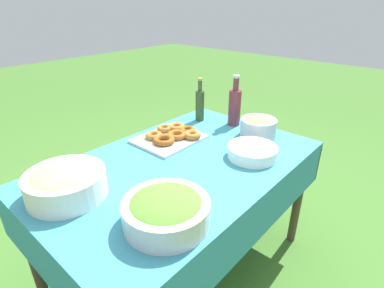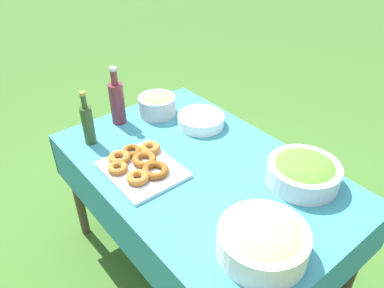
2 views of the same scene
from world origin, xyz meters
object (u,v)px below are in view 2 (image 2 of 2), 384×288
at_px(plate_stack, 201,120).
at_px(wine_bottle, 117,101).
at_px(olive_oil_bottle, 88,123).
at_px(pasta_bowl, 263,240).
at_px(salad_bowl, 304,171).
at_px(bread_bowl, 157,103).
at_px(donut_platter, 140,165).

relative_size(plate_stack, wine_bottle, 0.79).
bearing_deg(olive_oil_bottle, wine_bottle, 111.79).
height_order(pasta_bowl, wine_bottle, wine_bottle).
bearing_deg(salad_bowl, bread_bowl, -170.64).
xyz_separation_m(salad_bowl, donut_platter, (-0.52, -0.49, -0.04)).
height_order(pasta_bowl, olive_oil_bottle, olive_oil_bottle).
distance_m(wine_bottle, bread_bowl, 0.22).
height_order(wine_bottle, bread_bowl, wine_bottle).
bearing_deg(plate_stack, pasta_bowl, -26.34).
xyz_separation_m(salad_bowl, wine_bottle, (-0.94, -0.35, 0.06)).
xyz_separation_m(olive_oil_bottle, bread_bowl, (-0.02, 0.42, -0.04)).
xyz_separation_m(donut_platter, bread_bowl, (-0.36, 0.34, 0.04)).
relative_size(salad_bowl, olive_oil_bottle, 1.11).
distance_m(plate_stack, olive_oil_bottle, 0.58).
bearing_deg(pasta_bowl, olive_oil_bottle, -171.77).
relative_size(pasta_bowl, plate_stack, 1.26).
distance_m(salad_bowl, bread_bowl, 0.89).
distance_m(olive_oil_bottle, bread_bowl, 0.42).
bearing_deg(salad_bowl, wine_bottle, -159.37).
relative_size(salad_bowl, wine_bottle, 0.98).
xyz_separation_m(salad_bowl, pasta_bowl, (0.15, -0.42, 0.01)).
relative_size(donut_platter, plate_stack, 1.48).
bearing_deg(salad_bowl, donut_platter, -136.52).
height_order(donut_platter, olive_oil_bottle, olive_oil_bottle).
relative_size(pasta_bowl, olive_oil_bottle, 1.13).
distance_m(donut_platter, wine_bottle, 0.45).
distance_m(donut_platter, olive_oil_bottle, 0.36).
bearing_deg(wine_bottle, salad_bowl, 20.63).
bearing_deg(bread_bowl, donut_platter, -43.60).
height_order(pasta_bowl, bread_bowl, pasta_bowl).
height_order(olive_oil_bottle, bread_bowl, olive_oil_bottle).
xyz_separation_m(salad_bowl, bread_bowl, (-0.88, -0.14, 0.01)).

